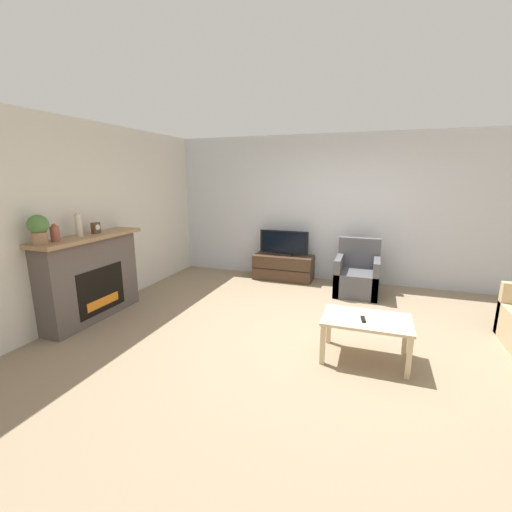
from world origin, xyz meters
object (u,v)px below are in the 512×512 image
Objects in this scene: potted_plant at (38,228)px; tv at (284,244)px; mantel_vase_centre_left at (79,225)px; mantel_clock at (96,228)px; mantel_vase_left at (55,233)px; fireplace at (91,277)px; coffee_table at (366,324)px; tv_stand at (283,267)px; remote at (363,319)px; armchair at (357,276)px.

potted_plant is 0.37× the size of tv.
mantel_vase_centre_left reaches higher than mantel_clock.
mantel_vase_centre_left is at bearing 90.00° from mantel_vase_left.
mantel_vase_left reaches higher than fireplace.
tv is (2.01, 2.81, -0.64)m from mantel_vase_centre_left.
mantel_clock is at bearing 178.77° from coffee_table.
mantel_vase_left reaches higher than coffee_table.
mantel_clock is 0.13× the size of tv_stand.
remote is (1.56, -2.66, 0.24)m from tv_stand.
armchair is (1.38, -0.38, -0.40)m from tv.
mantel_vase_left reaches higher than remote.
mantel_vase_left is 3.90m from tv_stand.
fireplace is 4.13m from armchair.
mantel_vase_left is (0.02, -0.48, 0.68)m from fireplace.
tv is at bearing 57.55° from mantel_vase_left.
fireplace is 1.71× the size of tv.
fireplace is 0.74m from mantel_vase_centre_left.
remote is (0.18, -2.28, 0.18)m from armchair.
mantel_clock is at bearing -128.55° from tv.
coffee_table is at bearing -58.44° from tv.
fireplace is at bearing 171.66° from remote.
tv_stand reaches higher than coffee_table.
potted_plant is at bearing -90.00° from mantel_vase_left.
potted_plant is 4.65m from armchair.
tv reaches higher than coffee_table.
mantel_vase_left is at bearing -122.44° from tv_stand.
tv_stand is 0.46m from tv.
fireplace is 3.37m from tv.
potted_plant is 0.37× the size of armchair.
armchair is at bearing 35.55° from mantel_vase_centre_left.
mantel_vase_centre_left is 0.35× the size of armchair.
mantel_vase_left is at bearing -171.15° from coffee_table.
tv_stand is at bearing 57.56° from mantel_vase_left.
fireplace is 10.37× the size of remote.
tv_stand is 1.20× the size of tv.
mantel_vase_left is 0.22m from potted_plant.
potted_plant is 2.22× the size of remote.
mantel_vase_left is 1.42× the size of remote.
mantel_clock reaches higher than coffee_table.
mantel_vase_left is 0.68× the size of mantel_vase_centre_left.
mantel_vase_centre_left is at bearing -144.45° from armchair.
mantel_vase_left reaches higher than tv.
tv_stand is at bearing 111.71° from remote.
tv is at bearing -90.00° from tv_stand.
mantel_vase_left is at bearing -90.00° from mantel_vase_centre_left.
remote is (3.58, -0.14, -0.78)m from mantel_clock.
remote is at bearing -120.17° from coffee_table.
tv_stand is (2.01, 2.53, -1.02)m from mantel_clock.
mantel_clock is 0.97× the size of remote.
potted_plant reaches higher than mantel_vase_centre_left.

